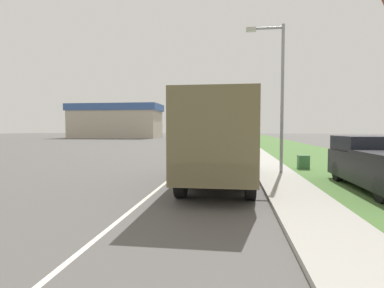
# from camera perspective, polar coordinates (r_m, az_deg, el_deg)

# --- Properties ---
(ground_plane) EXTENTS (180.00, 180.00, 0.00)m
(ground_plane) POSITION_cam_1_polar(r_m,az_deg,el_deg) (37.83, 3.80, -0.20)
(ground_plane) COLOR #565451
(lane_centre_stripe) EXTENTS (0.12, 120.00, 0.00)m
(lane_centre_stripe) POSITION_cam_1_polar(r_m,az_deg,el_deg) (37.83, 3.80, -0.20)
(lane_centre_stripe) COLOR silver
(lane_centre_stripe) RESTS_ON ground
(sidewalk_right) EXTENTS (1.80, 120.00, 0.12)m
(sidewalk_right) POSITION_cam_1_polar(r_m,az_deg,el_deg) (37.79, 10.63, -0.16)
(sidewalk_right) COLOR #ADAAA3
(sidewalk_right) RESTS_ON ground
(grass_strip_right) EXTENTS (7.00, 120.00, 0.02)m
(grass_strip_right) POSITION_cam_1_polar(r_m,az_deg,el_deg) (38.28, 17.22, -0.28)
(grass_strip_right) COLOR #4C7538
(grass_strip_right) RESTS_ON ground
(military_truck) EXTENTS (2.36, 7.62, 3.20)m
(military_truck) POSITION_cam_1_polar(r_m,az_deg,el_deg) (11.17, 5.11, 1.27)
(military_truck) COLOR #606647
(military_truck) RESTS_ON ground
(car_nearest_ahead) EXTENTS (1.74, 4.85, 1.40)m
(car_nearest_ahead) POSITION_cam_1_polar(r_m,az_deg,el_deg) (24.51, 5.24, -0.44)
(car_nearest_ahead) COLOR tan
(car_nearest_ahead) RESTS_ON ground
(car_second_ahead) EXTENTS (1.72, 4.45, 1.38)m
(car_second_ahead) POSITION_cam_1_polar(r_m,az_deg,el_deg) (35.71, 6.64, 0.61)
(car_second_ahead) COLOR tan
(car_second_ahead) RESTS_ON ground
(car_third_ahead) EXTENTS (1.88, 4.89, 1.46)m
(car_third_ahead) POSITION_cam_1_polar(r_m,az_deg,el_deg) (44.28, 1.83, 1.13)
(car_third_ahead) COLOR black
(car_third_ahead) RESTS_ON ground
(pickup_truck) EXTENTS (1.95, 5.38, 1.79)m
(pickup_truck) POSITION_cam_1_polar(r_m,az_deg,el_deg) (12.01, 32.35, -3.27)
(pickup_truck) COLOR black
(pickup_truck) RESTS_ON grass_strip_right
(lamp_post) EXTENTS (1.69, 0.24, 6.58)m
(lamp_post) POSITION_cam_1_polar(r_m,az_deg,el_deg) (14.13, 15.95, 10.88)
(lamp_post) COLOR gray
(lamp_post) RESTS_ON sidewalk_right
(utility_box) EXTENTS (0.55, 0.45, 0.70)m
(utility_box) POSITION_cam_1_polar(r_m,az_deg,el_deg) (16.50, 20.45, -3.22)
(utility_box) COLOR #3D7042
(utility_box) RESTS_ON grass_strip_right
(building_distant) EXTENTS (19.99, 8.60, 7.42)m
(building_distant) POSITION_cam_1_polar(r_m,az_deg,el_deg) (68.72, -14.29, 4.28)
(building_distant) COLOR #B2A893
(building_distant) RESTS_ON ground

